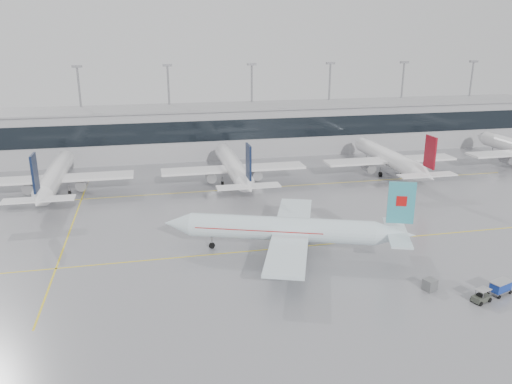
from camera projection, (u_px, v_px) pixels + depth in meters
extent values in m
plane|color=gray|center=(273.00, 249.00, 72.67)|extent=(320.00, 320.00, 0.00)
cube|color=yellow|center=(273.00, 249.00, 72.67)|extent=(120.00, 0.25, 0.01)
cube|color=yellow|center=(237.00, 189.00, 100.61)|extent=(120.00, 0.25, 0.01)
cube|color=yellow|center=(71.00, 228.00, 80.57)|extent=(0.25, 60.00, 0.01)
cube|color=#9A9A9D|center=(215.00, 131.00, 128.61)|extent=(180.00, 15.00, 12.00)
cube|color=black|center=(219.00, 131.00, 121.12)|extent=(180.00, 0.20, 5.00)
cube|color=gray|center=(214.00, 107.00, 126.73)|extent=(182.00, 16.00, 0.40)
cylinder|color=gray|center=(82.00, 112.00, 126.00)|extent=(0.50, 0.50, 22.00)
cube|color=gray|center=(77.00, 66.00, 122.59)|extent=(2.40, 1.00, 0.60)
cylinder|color=gray|center=(170.00, 110.00, 130.46)|extent=(0.50, 0.50, 22.00)
cube|color=gray|center=(167.00, 65.00, 127.04)|extent=(2.40, 1.00, 0.60)
cylinder|color=gray|center=(252.00, 107.00, 134.91)|extent=(0.50, 0.50, 22.00)
cube|color=gray|center=(252.00, 64.00, 131.49)|extent=(2.40, 1.00, 0.60)
cylinder|color=gray|center=(329.00, 105.00, 139.36)|extent=(0.50, 0.50, 22.00)
cube|color=gray|center=(331.00, 63.00, 135.94)|extent=(2.40, 1.00, 0.60)
cylinder|color=gray|center=(401.00, 103.00, 143.81)|extent=(0.50, 0.50, 22.00)
cube|color=gray|center=(404.00, 62.00, 140.39)|extent=(2.40, 1.00, 0.60)
cylinder|color=gray|center=(469.00, 101.00, 148.26)|extent=(0.50, 0.50, 22.00)
cube|color=gray|center=(474.00, 61.00, 144.84)|extent=(2.40, 1.00, 0.60)
cylinder|color=silver|center=(281.00, 229.00, 70.53)|extent=(25.65, 12.08, 3.42)
cone|color=silver|center=(178.00, 224.00, 72.43)|extent=(4.92, 4.57, 3.42)
cone|color=silver|center=(395.00, 234.00, 68.52)|extent=(6.43, 5.12, 3.42)
cube|color=silver|center=(291.00, 232.00, 70.46)|extent=(14.31, 28.23, 0.45)
cube|color=silver|center=(397.00, 232.00, 68.40)|extent=(6.33, 11.16, 0.25)
cube|color=teal|center=(401.00, 203.00, 67.07)|extent=(3.50, 1.56, 5.83)
cylinder|color=gray|center=(285.00, 256.00, 66.44)|extent=(4.10, 3.20, 2.10)
cylinder|color=gray|center=(290.00, 229.00, 75.51)|extent=(4.10, 3.20, 2.10)
cylinder|color=gray|center=(212.00, 241.00, 72.54)|extent=(0.20, 0.20, 1.46)
cylinder|color=black|center=(212.00, 245.00, 72.76)|extent=(0.95, 0.59, 0.90)
cylinder|color=gray|center=(297.00, 252.00, 68.46)|extent=(0.24, 0.24, 1.46)
cylinder|color=black|center=(297.00, 257.00, 68.68)|extent=(1.19, 0.80, 1.10)
cylinder|color=gray|center=(299.00, 238.00, 73.37)|extent=(0.24, 0.24, 1.46)
cylinder|color=black|center=(299.00, 242.00, 73.59)|extent=(1.19, 0.80, 1.10)
cube|color=#B70F0F|center=(401.00, 201.00, 66.98)|extent=(1.47, 0.90, 1.40)
cube|color=#B70F0F|center=(260.00, 226.00, 70.85)|extent=(18.10, 9.37, 0.12)
cylinder|color=white|center=(56.00, 175.00, 97.04)|extent=(3.59, 27.36, 3.59)
cone|color=white|center=(67.00, 156.00, 111.65)|extent=(3.59, 4.00, 3.59)
cone|color=white|center=(39.00, 201.00, 81.69)|extent=(3.59, 5.60, 3.59)
cube|color=white|center=(54.00, 179.00, 95.77)|extent=(29.64, 5.00, 0.45)
cube|color=white|center=(39.00, 200.00, 81.41)|extent=(11.40, 2.80, 0.25)
cube|color=#0E1935|center=(35.00, 173.00, 79.85)|extent=(0.35, 3.60, 6.12)
cylinder|color=gray|center=(29.00, 187.00, 95.71)|extent=(2.10, 3.60, 2.10)
cylinder|color=gray|center=(82.00, 184.00, 97.66)|extent=(2.10, 3.60, 2.10)
cylinder|color=gray|center=(65.00, 173.00, 107.77)|extent=(0.20, 0.20, 1.56)
cylinder|color=black|center=(65.00, 176.00, 108.00)|extent=(0.30, 0.90, 0.90)
cylinder|color=gray|center=(41.00, 191.00, 94.94)|extent=(0.24, 0.24, 1.56)
cylinder|color=black|center=(41.00, 195.00, 95.17)|extent=(0.45, 1.10, 1.10)
cylinder|color=gray|center=(69.00, 190.00, 95.99)|extent=(0.24, 0.24, 1.56)
cylinder|color=black|center=(70.00, 193.00, 96.22)|extent=(0.45, 1.10, 1.10)
cylinder|color=white|center=(233.00, 165.00, 104.12)|extent=(3.59, 27.36, 3.59)
cone|color=white|center=(222.00, 149.00, 118.73)|extent=(3.59, 4.00, 3.59)
cone|color=white|center=(248.00, 188.00, 88.77)|extent=(3.59, 5.60, 3.59)
cube|color=white|center=(234.00, 169.00, 102.85)|extent=(29.64, 5.00, 0.45)
cube|color=white|center=(248.00, 186.00, 88.50)|extent=(11.40, 2.80, 0.25)
cube|color=#0E1935|center=(249.00, 162.00, 86.93)|extent=(0.35, 3.60, 6.12)
cylinder|color=gray|center=(211.00, 176.00, 102.80)|extent=(2.10, 3.60, 2.10)
cylinder|color=gray|center=(256.00, 174.00, 104.74)|extent=(2.10, 3.60, 2.10)
cylinder|color=gray|center=(225.00, 164.00, 114.85)|extent=(0.20, 0.20, 1.56)
cylinder|color=black|center=(225.00, 168.00, 115.08)|extent=(0.30, 0.90, 0.90)
cylinder|color=gray|center=(222.00, 180.00, 102.02)|extent=(0.24, 0.24, 1.56)
cylinder|color=black|center=(222.00, 184.00, 102.25)|extent=(0.45, 1.10, 1.10)
cylinder|color=gray|center=(247.00, 179.00, 103.07)|extent=(0.24, 0.24, 1.56)
cylinder|color=black|center=(247.00, 182.00, 103.30)|extent=(0.45, 1.10, 1.10)
cylinder|color=white|center=(387.00, 157.00, 111.20)|extent=(3.59, 27.36, 3.59)
cone|color=white|center=(359.00, 142.00, 125.81)|extent=(3.59, 4.00, 3.59)
cone|color=white|center=(426.00, 176.00, 95.85)|extent=(3.59, 5.60, 3.59)
cube|color=white|center=(390.00, 160.00, 109.93)|extent=(29.64, 5.00, 0.45)
cube|color=white|center=(427.00, 175.00, 95.58)|extent=(11.40, 2.80, 0.25)
cube|color=maroon|center=(430.00, 152.00, 94.01)|extent=(0.35, 3.60, 6.12)
cylinder|color=gray|center=(369.00, 167.00, 109.88)|extent=(2.10, 3.60, 2.10)
cylinder|color=gray|center=(408.00, 165.00, 111.82)|extent=(2.10, 3.60, 2.10)
cylinder|color=gray|center=(366.00, 157.00, 121.93)|extent=(0.20, 0.20, 1.56)
cylinder|color=black|center=(366.00, 160.00, 122.16)|extent=(0.30, 0.90, 0.90)
cylinder|color=gray|center=(381.00, 171.00, 109.10)|extent=(0.24, 0.24, 1.56)
cylinder|color=black|center=(380.00, 174.00, 109.33)|extent=(0.45, 1.10, 1.10)
cylinder|color=gray|center=(402.00, 170.00, 110.15)|extent=(0.24, 0.24, 1.56)
cylinder|color=black|center=(402.00, 173.00, 110.38)|extent=(0.45, 1.10, 1.10)
cone|color=white|center=(481.00, 137.00, 132.89)|extent=(3.59, 4.00, 3.59)
cylinder|color=gray|center=(507.00, 159.00, 116.96)|extent=(2.10, 3.60, 2.10)
cylinder|color=gray|center=(492.00, 150.00, 129.01)|extent=(0.20, 0.20, 1.56)
cylinder|color=black|center=(492.00, 153.00, 129.25)|extent=(0.30, 0.90, 0.90)
cube|color=#3A3E35|center=(481.00, 298.00, 58.17)|extent=(2.48, 1.85, 0.64)
cube|color=gray|center=(483.00, 289.00, 57.94)|extent=(2.04, 1.70, 0.06)
cube|color=black|center=(480.00, 295.00, 57.91)|extent=(0.68, 0.85, 0.37)
cylinder|color=gray|center=(490.00, 295.00, 59.01)|extent=(1.07, 0.43, 0.07)
cylinder|color=gray|center=(483.00, 296.00, 57.34)|extent=(0.07, 0.07, 0.83)
cylinder|color=gray|center=(475.00, 292.00, 58.16)|extent=(0.07, 0.07, 0.83)
cylinder|color=gray|center=(490.00, 293.00, 57.98)|extent=(0.07, 0.07, 0.83)
cylinder|color=gray|center=(482.00, 289.00, 58.80)|extent=(0.07, 0.07, 0.83)
cylinder|color=black|center=(481.00, 304.00, 57.34)|extent=(0.58, 0.35, 0.55)
cylinder|color=black|center=(472.00, 299.00, 58.32)|extent=(0.58, 0.35, 0.55)
cylinder|color=black|center=(490.00, 300.00, 58.17)|extent=(0.58, 0.35, 0.55)
cylinder|color=black|center=(481.00, 296.00, 59.14)|extent=(0.58, 0.35, 0.55)
cube|color=gray|center=(500.00, 291.00, 59.99)|extent=(3.08, 2.22, 0.17)
cube|color=navy|center=(501.00, 286.00, 59.79)|extent=(2.87, 2.07, 1.11)
cube|color=gray|center=(501.00, 281.00, 59.61)|extent=(3.11, 2.31, 0.09)
cylinder|color=black|center=(499.00, 297.00, 58.93)|extent=(0.49, 0.31, 0.46)
cylinder|color=black|center=(489.00, 292.00, 60.06)|extent=(0.49, 0.31, 0.46)
cylinder|color=black|center=(510.00, 292.00, 60.03)|extent=(0.49, 0.31, 0.46)
cylinder|color=black|center=(500.00, 287.00, 61.16)|extent=(0.49, 0.31, 0.46)
cube|color=slate|center=(430.00, 285.00, 60.82)|extent=(1.78, 1.71, 1.42)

